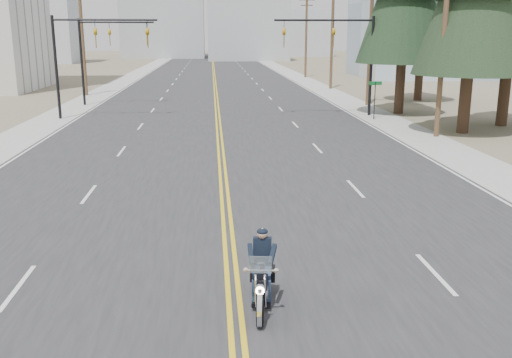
{
  "coord_description": "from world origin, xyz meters",
  "views": [
    {
      "loc": [
        -0.41,
        -8.64,
        5.74
      ],
      "look_at": [
        0.85,
        7.61,
        1.6
      ],
      "focal_mm": 40.0,
      "sensor_mm": 36.0,
      "label": 1
    }
  ],
  "objects": [
    {
      "name": "traffic_mast_far",
      "position": [
        -9.31,
        40.0,
        4.87
      ],
      "size": [
        6.1,
        0.26,
        7.0
      ],
      "color": "black",
      "rests_on": "ground"
    },
    {
      "name": "sidewalk_right",
      "position": [
        11.5,
        70.0,
        0.01
      ],
      "size": [
        3.0,
        200.0,
        0.01
      ],
      "primitive_type": "cube",
      "color": "#A5A5A0",
      "rests_on": "ground"
    },
    {
      "name": "glass_building",
      "position": [
        32.0,
        70.0,
        10.0
      ],
      "size": [
        24.0,
        16.0,
        20.0
      ],
      "primitive_type": "cube",
      "color": "#9EB5CC",
      "rests_on": "ground"
    },
    {
      "name": "sidewalk_left",
      "position": [
        -11.5,
        70.0,
        0.01
      ],
      "size": [
        3.0,
        200.0,
        0.01
      ],
      "primitive_type": "cube",
      "color": "#A5A5A0",
      "rests_on": "ground"
    },
    {
      "name": "haze_bldg_a",
      "position": [
        -35.0,
        115.0,
        11.0
      ],
      "size": [
        14.0,
        12.0,
        22.0
      ],
      "primitive_type": "cube",
      "color": "#B7BCC6",
      "rests_on": "ground"
    },
    {
      "name": "utility_pole_b",
      "position": [
        12.5,
        23.0,
        5.98
      ],
      "size": [
        2.2,
        0.3,
        11.5
      ],
      "color": "brown",
      "rests_on": "ground"
    },
    {
      "name": "haze_bldg_d",
      "position": [
        -12.0,
        140.0,
        13.0
      ],
      "size": [
        20.0,
        15.0,
        26.0
      ],
      "primitive_type": "cube",
      "color": "#ADB2B7",
      "rests_on": "ground"
    },
    {
      "name": "traffic_mast_right",
      "position": [
        8.98,
        32.0,
        4.94
      ],
      "size": [
        7.1,
        0.26,
        7.0
      ],
      "color": "black",
      "rests_on": "ground"
    },
    {
      "name": "utility_pole_c",
      "position": [
        12.5,
        38.0,
        5.73
      ],
      "size": [
        2.2,
        0.3,
        11.0
      ],
      "color": "brown",
      "rests_on": "ground"
    },
    {
      "name": "utility_pole_e",
      "position": [
        12.5,
        70.0,
        5.73
      ],
      "size": [
        2.2,
        0.3,
        11.0
      ],
      "color": "brown",
      "rests_on": "ground"
    },
    {
      "name": "utility_pole_d",
      "position": [
        12.5,
        53.0,
        5.98
      ],
      "size": [
        2.2,
        0.3,
        11.5
      ],
      "color": "brown",
      "rests_on": "ground"
    },
    {
      "name": "haze_bldg_e",
      "position": [
        25.0,
        150.0,
        6.0
      ],
      "size": [
        14.0,
        14.0,
        12.0
      ],
      "primitive_type": "cube",
      "color": "#B7BCC6",
      "rests_on": "ground"
    },
    {
      "name": "haze_bldg_c",
      "position": [
        40.0,
        110.0,
        9.0
      ],
      "size": [
        16.0,
        12.0,
        18.0
      ],
      "primitive_type": "cube",
      "color": "#B7BCC6",
      "rests_on": "ground"
    },
    {
      "name": "motorcyclist",
      "position": [
        0.58,
        2.61,
        0.85
      ],
      "size": [
        1.2,
        2.28,
        1.7
      ],
      "primitive_type": null,
      "rotation": [
        0.0,
        0.0,
        3.02
      ],
      "color": "black",
      "rests_on": "ground"
    },
    {
      "name": "road",
      "position": [
        0.0,
        70.0,
        0.01
      ],
      "size": [
        20.0,
        200.0,
        0.01
      ],
      "primitive_type": "cube",
      "color": "#303033",
      "rests_on": "ground"
    },
    {
      "name": "traffic_mast_left",
      "position": [
        -8.98,
        32.0,
        4.94
      ],
      "size": [
        7.1,
        0.26,
        7.0
      ],
      "color": "black",
      "rests_on": "ground"
    },
    {
      "name": "street_sign",
      "position": [
        10.8,
        30.0,
        1.8
      ],
      "size": [
        0.9,
        0.06,
        2.62
      ],
      "color": "black",
      "rests_on": "ground"
    },
    {
      "name": "haze_bldg_b",
      "position": [
        8.0,
        125.0,
        7.0
      ],
      "size": [
        18.0,
        14.0,
        14.0
      ],
      "primitive_type": "cube",
      "color": "#ADB2B7",
      "rests_on": "ground"
    },
    {
      "name": "utility_pole_left",
      "position": [
        -12.5,
        48.0,
        5.48
      ],
      "size": [
        2.2,
        0.3,
        10.5
      ],
      "color": "brown",
      "rests_on": "ground"
    }
  ]
}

